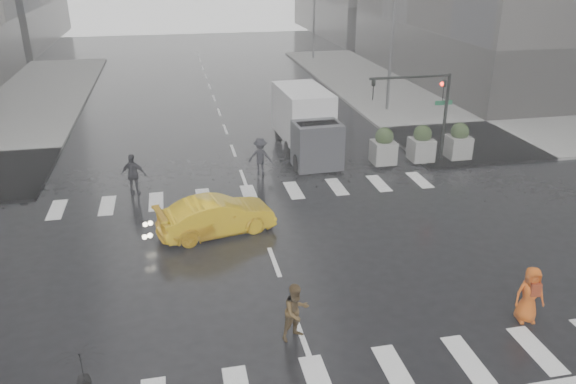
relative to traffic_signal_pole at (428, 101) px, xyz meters
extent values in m
plane|color=black|center=(-9.01, -8.01, -3.22)|extent=(120.00, 120.00, 0.00)
cube|color=slate|center=(10.49, 9.49, -3.14)|extent=(35.00, 35.00, 0.15)
cube|color=#2A2825|center=(19.99, 18.99, -1.02)|extent=(26.05, 26.05, 4.40)
cube|color=#2A2825|center=(19.99, 47.99, -1.02)|extent=(26.05, 26.05, 4.40)
cylinder|color=black|center=(0.99, -0.01, -0.97)|extent=(0.16, 0.16, 4.50)
cylinder|color=black|center=(-1.01, -0.01, 1.18)|extent=(4.00, 0.12, 0.12)
imported|color=black|center=(0.74, -0.01, 0.48)|extent=(0.16, 0.20, 1.00)
imported|color=black|center=(-2.81, -0.01, 0.68)|extent=(0.16, 0.20, 1.00)
sphere|color=#FF190C|center=(0.64, -0.01, 0.78)|extent=(0.20, 0.20, 0.20)
cube|color=#0D5B31|center=(0.99, 0.29, -0.22)|extent=(0.90, 0.03, 0.22)
cylinder|color=#59595B|center=(1.99, 9.99, 1.28)|extent=(0.20, 0.20, 9.00)
cylinder|color=#59595B|center=(1.99, 29.99, 1.28)|extent=(0.20, 0.20, 9.00)
cube|color=slate|center=(-2.01, 0.19, -2.52)|extent=(1.10, 1.10, 1.10)
sphere|color=black|center=(-2.01, 0.19, -1.72)|extent=(0.90, 0.90, 0.90)
cube|color=slate|center=(-0.01, 0.19, -2.52)|extent=(1.10, 1.10, 1.10)
sphere|color=black|center=(-0.01, 0.19, -1.72)|extent=(0.90, 0.90, 0.90)
cube|color=slate|center=(1.99, 0.19, -2.52)|extent=(1.10, 1.10, 1.10)
sphere|color=black|center=(1.99, 0.19, -1.72)|extent=(0.90, 0.90, 0.90)
imported|color=black|center=(-14.21, -14.81, -1.23)|extent=(1.07, 1.08, 0.88)
imported|color=#4B361A|center=(-9.17, -12.15, -2.38)|extent=(1.00, 0.90, 1.67)
imported|color=#CC4F0E|center=(-2.54, -12.74, -2.36)|extent=(0.92, 0.68, 1.72)
cube|color=maroon|center=(-2.54, -12.92, -2.07)|extent=(0.30, 0.21, 0.40)
imported|color=black|center=(-13.88, -1.03, -2.29)|extent=(1.22, 0.94, 1.85)
imported|color=black|center=(-8.13, 0.23, -2.32)|extent=(1.30, 0.99, 1.79)
imported|color=yellow|center=(-10.69, -5.42, -2.52)|extent=(4.47, 2.38, 1.40)
imported|color=yellow|center=(-10.76, -5.34, -2.58)|extent=(4.20, 2.67, 1.28)
cube|color=silver|center=(-5.32, 3.51, -1.24)|extent=(2.32, 4.44, 2.60)
cube|color=#313236|center=(-5.32, 0.42, -2.01)|extent=(2.22, 1.74, 2.22)
cube|color=black|center=(-5.32, 0.42, -1.34)|extent=(1.93, 0.87, 0.87)
cylinder|color=black|center=(-6.33, 0.23, -2.78)|extent=(0.27, 0.87, 0.87)
cylinder|color=black|center=(-4.31, 0.23, -2.78)|extent=(0.27, 0.87, 0.87)
cylinder|color=black|center=(-6.33, 2.35, -2.78)|extent=(0.27, 0.87, 0.87)
cylinder|color=black|center=(-4.31, 2.35, -2.78)|extent=(0.27, 0.87, 0.87)
cylinder|color=black|center=(-6.33, 5.05, -2.78)|extent=(0.27, 0.87, 0.87)
cylinder|color=black|center=(-4.31, 5.05, -2.78)|extent=(0.27, 0.87, 0.87)
camera|label=1|loc=(-11.98, -24.46, 6.54)|focal=35.00mm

